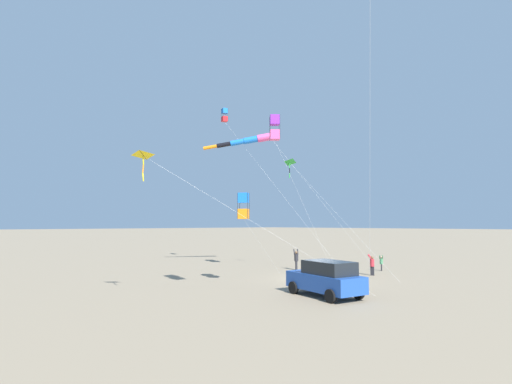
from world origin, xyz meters
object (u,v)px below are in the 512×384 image
Objects in this scene: person_child_grey_jacket at (381,262)px; kite_box_green_low_center at (225,115)px; kite_windsock_yellow_midlevel at (247,141)px; kite_box_small_distant at (275,128)px; kite_delta_orange_high_right at (290,163)px; kite_box_white_trailing at (243,206)px; person_adult_flyer at (296,259)px; person_child_green_jacket at (372,264)px; cooler_box at (339,285)px; kite_delta_checkered_midright at (145,156)px; parked_car at (326,278)px.

kite_box_green_low_center is at bearing 117.13° from person_child_grey_jacket.
kite_box_small_distant reaches higher than kite_windsock_yellow_midlevel.
kite_windsock_yellow_midlevel is at bearing 107.79° from kite_delta_orange_high_right.
kite_box_white_trailing is at bearing -155.92° from kite_delta_orange_high_right.
kite_box_small_distant reaches higher than person_adult_flyer.
kite_box_small_distant is at bearing 129.91° from person_child_green_jacket.
kite_box_white_trailing reaches higher than person_child_grey_jacket.
kite_box_small_distant reaches higher than person_child_green_jacket.
person_child_green_jacket is (6.66, 1.75, 0.62)m from cooler_box.
person_adult_flyer is 1.33× the size of person_child_grey_jacket.
kite_windsock_yellow_midlevel is 17.25m from kite_delta_checkered_midright.
person_child_grey_jacket is at bearing 15.64° from cooler_box.
kite_box_small_distant is at bearing 73.74° from cooler_box.
person_child_green_jacket is 1.21× the size of person_child_grey_jacket.
kite_windsock_yellow_midlevel is 0.99× the size of kite_box_small_distant.
parked_car is 3.61× the size of person_child_grey_jacket.
kite_box_white_trailing is at bearing 163.68° from person_child_green_jacket.
person_adult_flyer is 11.56m from kite_windsock_yellow_midlevel.
kite_windsock_yellow_midlevel reaches higher than parked_car.
person_child_green_jacket is 19.09m from kite_box_green_low_center.
parked_car is 0.38× the size of kite_box_small_distant.
kite_box_small_distant is 13.43m from kite_delta_checkered_midright.
parked_car is 0.31× the size of kite_box_green_low_center.
kite_delta_orange_high_right is at bearing -72.21° from kite_windsock_yellow_midlevel.
kite_windsock_yellow_midlevel is (0.65, -2.44, -2.74)m from kite_box_green_low_center.
parked_car is 0.44× the size of kite_delta_checkered_midright.
kite_delta_orange_high_right is (-1.28, 6.82, 8.12)m from person_child_green_jacket.
kite_box_green_low_center reaches higher than person_adult_flyer.
person_adult_flyer is at bearing -76.51° from kite_box_green_low_center.
kite_delta_checkered_midright is at bearing 158.25° from cooler_box.
person_child_grey_jacket reaches higher than cooler_box.
person_adult_flyer is 0.14× the size of kite_box_small_distant.
person_child_grey_jacket is (9.75, 2.73, 0.48)m from cooler_box.
kite_delta_orange_high_right is at bearing 22.60° from kite_box_small_distant.
person_adult_flyer is at bearing 103.85° from person_child_green_jacket.
kite_box_white_trailing is (-7.40, -7.99, -6.48)m from kite_windsock_yellow_midlevel.
kite_delta_checkered_midright reaches higher than cooler_box.
kite_delta_orange_high_right reaches higher than person_adult_flyer.
person_child_green_jacket is 0.15× the size of kite_delta_orange_high_right.
parked_car is at bearing -119.84° from kite_box_small_distant.
kite_delta_orange_high_right is (8.71, 3.89, 4.08)m from kite_box_white_trailing.
kite_box_white_trailing reaches higher than parked_car.
person_adult_flyer reaches higher than cooler_box.
person_child_green_jacket is at bearing 16.60° from parked_car.
kite_box_small_distant is (4.71, 8.21, 10.27)m from parked_car.
kite_box_green_low_center is 2.39× the size of kite_box_white_trailing.
kite_box_green_low_center is 1.21× the size of kite_box_small_distant.
kite_delta_orange_high_right is (7.99, 9.58, 8.00)m from parked_car.
person_adult_flyer is 17.05m from kite_delta_checkered_midright.
cooler_box is at bearing -106.26° from kite_box_small_distant.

